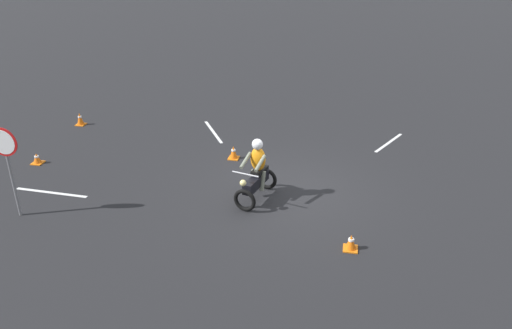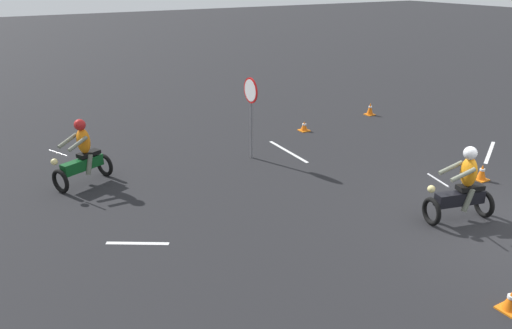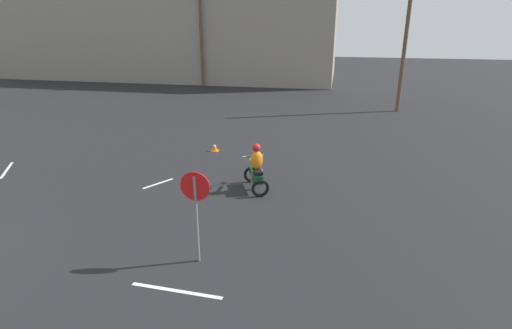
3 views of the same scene
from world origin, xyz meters
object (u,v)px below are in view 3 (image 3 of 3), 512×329
traffic_cone_far_right (215,147)px  utility_pole_far (201,26)px  stop_sign (196,199)px  motorcycle_rider_background (256,170)px  utility_pole_near (406,39)px

traffic_cone_far_right → utility_pole_far: bearing=110.2°
stop_sign → traffic_cone_far_right: size_ratio=6.61×
motorcycle_rider_background → traffic_cone_far_right: bearing=100.6°
motorcycle_rider_background → utility_pole_far: utility_pole_far is taller
traffic_cone_far_right → utility_pole_far: size_ratio=0.03×
motorcycle_rider_background → utility_pole_near: (6.29, 14.02, 3.64)m
utility_pole_near → stop_sign: bearing=-110.1°
motorcycle_rider_background → utility_pole_near: bearing=41.5°
stop_sign → utility_pole_near: size_ratio=0.26×
utility_pole_near → utility_pole_far: utility_pole_far is taller
utility_pole_far → traffic_cone_far_right: bearing=-69.8°
utility_pole_far → utility_pole_near: bearing=-24.9°
traffic_cone_far_right → utility_pole_near: size_ratio=0.04×
motorcycle_rider_background → utility_pole_far: 23.39m
motorcycle_rider_background → stop_sign: 4.61m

